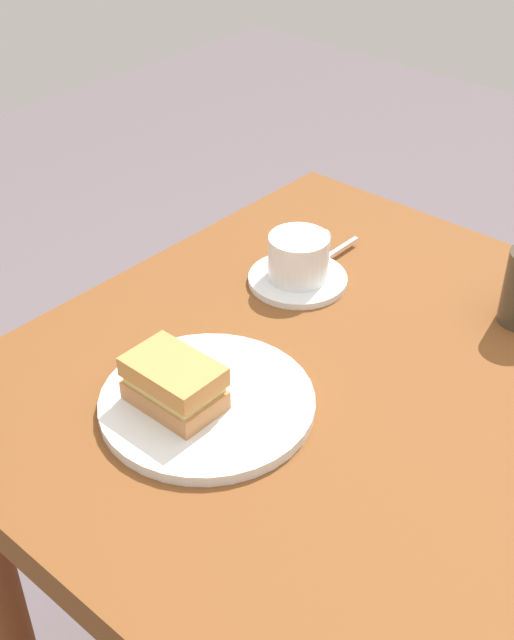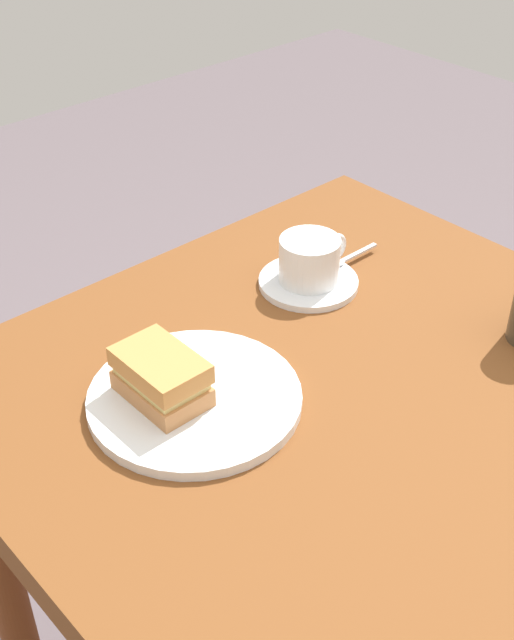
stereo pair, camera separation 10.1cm
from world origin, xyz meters
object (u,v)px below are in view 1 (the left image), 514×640
(sandwich_front, at_px, (174,383))
(coffee_saucer, at_px, (298,279))
(coffee_cup, at_px, (299,255))
(dining_table, at_px, (492,509))
(sandwich_plate, at_px, (207,403))
(spoon, at_px, (331,254))

(sandwich_front, distance_m, coffee_saucer, 0.32)
(sandwich_front, relative_size, coffee_saucer, 0.77)
(coffee_cup, bearing_deg, dining_table, -17.70)
(dining_table, relative_size, sandwich_front, 11.05)
(coffee_saucer, relative_size, coffee_cup, 1.24)
(sandwich_plate, xyz_separation_m, spoon, (-0.09, 0.36, 0.01))
(dining_table, height_order, sandwich_plate, sandwich_plate)
(coffee_cup, bearing_deg, spoon, 89.84)
(dining_table, relative_size, coffee_cup, 10.47)
(dining_table, height_order, spoon, spoon)
(coffee_cup, height_order, spoon, coffee_cup)
(sandwich_front, bearing_deg, dining_table, 29.88)
(dining_table, relative_size, coffee_saucer, 8.46)
(dining_table, distance_m, spoon, 0.46)
(coffee_saucer, bearing_deg, sandwich_front, -77.51)
(sandwich_plate, bearing_deg, coffee_cup, 107.75)
(sandwich_plate, height_order, spoon, spoon)
(dining_table, distance_m, coffee_saucer, 0.43)
(sandwich_plate, bearing_deg, spoon, 104.12)
(sandwich_front, xyz_separation_m, spoon, (-0.07, 0.39, -0.03))
(sandwich_plate, xyz_separation_m, coffee_cup, (-0.09, 0.29, 0.04))
(coffee_saucer, height_order, coffee_cup, coffee_cup)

